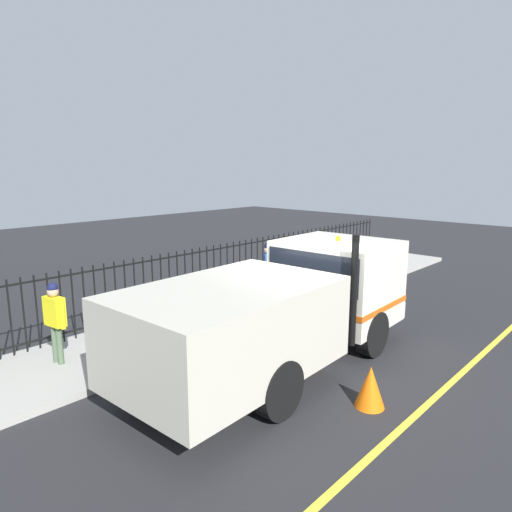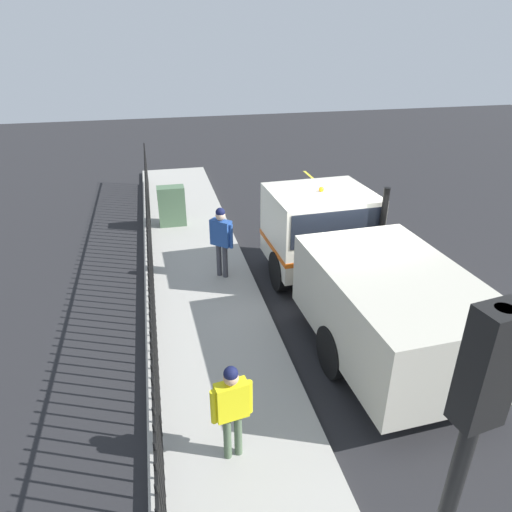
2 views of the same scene
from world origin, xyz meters
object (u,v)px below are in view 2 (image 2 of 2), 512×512
at_px(work_truck, 350,262).
at_px(worker_standing, 221,235).
at_px(traffic_light_near, 462,459).
at_px(utility_cabinet, 172,206).
at_px(traffic_cone, 439,299).
at_px(pedestrian_distant, 232,404).

height_order(work_truck, worker_standing, work_truck).
xyz_separation_m(work_truck, worker_standing, (2.42, -2.10, -0.06)).
height_order(traffic_light_near, utility_cabinet, traffic_light_near).
bearing_deg(traffic_light_near, work_truck, 63.62).
xyz_separation_m(worker_standing, utility_cabinet, (1.00, -3.66, -0.49)).
distance_m(worker_standing, traffic_light_near, 8.40).
distance_m(work_truck, utility_cabinet, 6.71).
bearing_deg(utility_cabinet, traffic_cone, 131.42).
bearing_deg(pedestrian_distant, worker_standing, 73.78).
xyz_separation_m(work_truck, pedestrian_distant, (3.12, 3.26, -0.18)).
xyz_separation_m(work_truck, traffic_light_near, (1.99, 6.09, 1.77)).
bearing_deg(utility_cabinet, work_truck, 120.68).
bearing_deg(traffic_light_near, traffic_cone, 46.55).
distance_m(worker_standing, utility_cabinet, 3.82).
xyz_separation_m(traffic_light_near, utility_cabinet, (1.42, -11.84, -2.32)).
relative_size(worker_standing, pedestrian_distant, 1.12).
bearing_deg(worker_standing, utility_cabinet, 148.08).
distance_m(pedestrian_distant, traffic_light_near, 3.62).
relative_size(worker_standing, traffic_light_near, 0.43).
relative_size(work_truck, pedestrian_distant, 4.17).
distance_m(work_truck, traffic_cone, 2.27).
bearing_deg(pedestrian_distant, traffic_light_near, -77.11).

